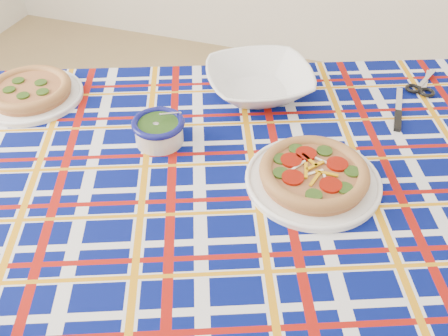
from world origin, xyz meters
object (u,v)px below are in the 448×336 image
(main_focaccia_plate, at_px, (314,173))
(pesto_bowl, at_px, (159,129))
(dining_table, at_px, (226,198))
(serving_bowl, at_px, (259,82))

(main_focaccia_plate, xyz_separation_m, pesto_bowl, (-0.42, 0.03, 0.01))
(dining_table, distance_m, main_focaccia_plate, 0.24)
(dining_table, relative_size, main_focaccia_plate, 5.82)
(main_focaccia_plate, bearing_deg, serving_bowl, 123.76)
(main_focaccia_plate, height_order, pesto_bowl, pesto_bowl)
(main_focaccia_plate, distance_m, serving_bowl, 0.41)
(dining_table, distance_m, pesto_bowl, 0.25)
(main_focaccia_plate, distance_m, pesto_bowl, 0.42)
(dining_table, bearing_deg, main_focaccia_plate, -11.20)
(main_focaccia_plate, relative_size, pesto_bowl, 2.42)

